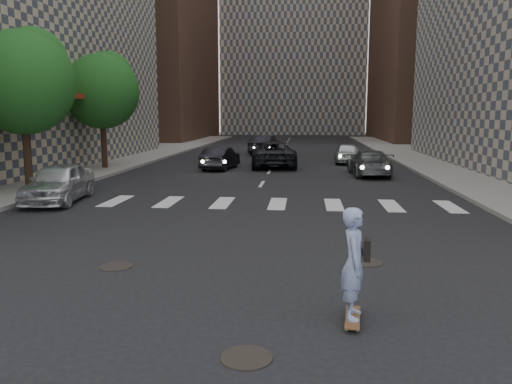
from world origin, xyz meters
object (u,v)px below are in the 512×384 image
(skateboarder, at_px, (355,263))
(traffic_car_e, at_px, (264,145))
(traffic_car_a, at_px, (220,158))
(traffic_car_b, at_px, (369,163))
(silver_sedan, at_px, (59,183))
(traffic_car_c, at_px, (273,154))
(tree_b, at_px, (25,78))
(tree_c, at_px, (103,88))
(traffic_car_d, at_px, (347,153))

(skateboarder, height_order, traffic_car_e, skateboarder)
(traffic_car_a, height_order, traffic_car_b, traffic_car_b)
(silver_sedan, distance_m, traffic_car_c, 14.76)
(traffic_car_c, bearing_deg, silver_sedan, 56.19)
(tree_b, xyz_separation_m, traffic_car_b, (14.78, 6.71, -3.98))
(tree_b, bearing_deg, traffic_car_c, 47.69)
(silver_sedan, bearing_deg, tree_b, 127.46)
(skateboarder, relative_size, traffic_car_b, 0.40)
(tree_c, distance_m, traffic_car_c, 10.56)
(traffic_car_b, bearing_deg, traffic_car_e, -65.87)
(silver_sedan, bearing_deg, traffic_car_d, 46.22)
(traffic_car_a, distance_m, traffic_car_b, 8.53)
(traffic_car_d, bearing_deg, skateboarder, 87.62)
(silver_sedan, relative_size, traffic_car_a, 1.07)
(tree_b, relative_size, traffic_car_a, 1.68)
(tree_c, bearing_deg, tree_b, -90.00)
(traffic_car_e, bearing_deg, traffic_car_a, 88.34)
(traffic_car_d, bearing_deg, traffic_car_e, -46.58)
(traffic_car_d, height_order, traffic_car_e, traffic_car_e)
(traffic_car_c, height_order, traffic_car_e, traffic_car_c)
(silver_sedan, xyz_separation_m, traffic_car_b, (12.32, 9.22, -0.05))
(traffic_car_c, xyz_separation_m, traffic_car_e, (-1.31, 9.46, -0.01))
(tree_b, xyz_separation_m, traffic_car_e, (8.21, 19.92, -3.88))
(traffic_car_a, relative_size, traffic_car_e, 0.84)
(silver_sedan, height_order, traffic_car_d, silver_sedan)
(silver_sedan, distance_m, traffic_car_d, 19.54)
(tree_c, xyz_separation_m, traffic_car_b, (14.78, -1.29, -3.98))
(traffic_car_a, bearing_deg, skateboarder, 112.29)
(skateboarder, height_order, traffic_car_a, skateboarder)
(tree_b, height_order, skateboarder, tree_b)
(traffic_car_a, bearing_deg, traffic_car_c, -144.60)
(traffic_car_a, xyz_separation_m, traffic_car_c, (2.99, 1.59, 0.13))
(tree_b, height_order, silver_sedan, tree_b)
(tree_c, bearing_deg, skateboarder, -59.11)
(traffic_car_b, xyz_separation_m, traffic_car_c, (-5.26, 3.75, 0.11))
(traffic_car_b, bearing_deg, traffic_car_a, -16.95)
(tree_b, height_order, traffic_car_c, tree_b)
(tree_c, bearing_deg, traffic_car_c, 14.46)
(traffic_car_c, bearing_deg, traffic_car_a, 22.78)
(traffic_car_d, distance_m, traffic_car_e, 9.03)
(silver_sedan, distance_m, traffic_car_e, 23.15)
(traffic_car_b, bearing_deg, skateboarder, 79.87)
(traffic_car_b, height_order, traffic_car_c, traffic_car_c)
(tree_c, relative_size, traffic_car_d, 1.64)
(tree_c, height_order, silver_sedan, tree_c)
(silver_sedan, height_order, traffic_car_b, silver_sedan)
(skateboarder, bearing_deg, silver_sedan, 141.18)
(tree_c, height_order, traffic_car_e, tree_c)
(traffic_car_b, xyz_separation_m, traffic_car_d, (-0.61, 6.42, 0.02))
(traffic_car_b, distance_m, traffic_car_e, 14.75)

